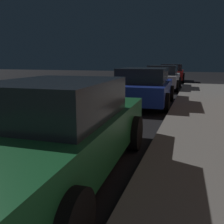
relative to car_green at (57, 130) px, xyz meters
The scene contains 4 objects.
car_green is the anchor object (origin of this frame).
car_blue 6.33m from the car_green, 89.98° to the left, with size 2.24×4.17×1.43m.
car_silver 12.09m from the car_green, 90.00° to the left, with size 2.09×4.17×1.43m.
car_red 17.82m from the car_green, 89.99° to the left, with size 2.15×4.36×1.43m.
Camera 1 is at (4.73, 0.08, 1.70)m, focal length 39.03 mm.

